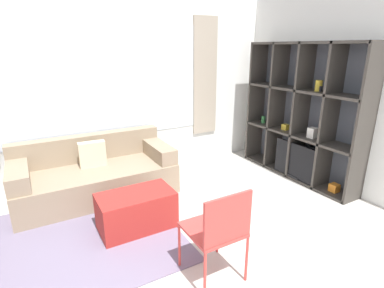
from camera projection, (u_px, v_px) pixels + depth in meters
name	position (u px, v px, depth m)	size (l,w,h in m)	color
wall_back	(105.00, 89.00, 4.28)	(6.58, 0.11, 2.70)	white
wall_right	(330.00, 90.00, 4.20)	(0.07, 4.41, 2.70)	white
area_rug	(48.00, 248.00, 3.00)	(2.58, 1.87, 0.01)	slate
shelving_unit	(302.00, 115.00, 4.45)	(0.37, 1.99, 2.00)	#515660
couch_main	(96.00, 175.00, 4.03)	(2.02, 0.92, 0.77)	gray
ottoman	(137.00, 211.00, 3.29)	(0.81, 0.46, 0.42)	#A82823
folding_chair	(219.00, 228.00, 2.45)	(0.44, 0.46, 0.86)	#CC3D38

